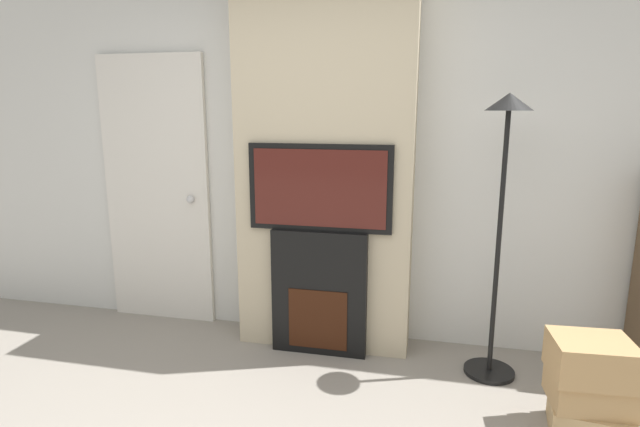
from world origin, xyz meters
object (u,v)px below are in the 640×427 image
at_px(television, 320,188).
at_px(floor_lamp, 503,185).
at_px(fireplace, 320,292).
at_px(box_stack, 591,388).

relative_size(television, floor_lamp, 0.55).
distance_m(fireplace, television, 0.72).
xyz_separation_m(television, floor_lamp, (1.12, -0.06, 0.06)).
bearing_deg(box_stack, fireplace, 159.30).
bearing_deg(box_stack, television, 159.36).
relative_size(fireplace, box_stack, 1.64).
xyz_separation_m(fireplace, box_stack, (1.55, -0.59, -0.17)).
height_order(floor_lamp, box_stack, floor_lamp).
bearing_deg(fireplace, floor_lamp, -3.07).
xyz_separation_m(fireplace, floor_lamp, (1.12, -0.06, 0.79)).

